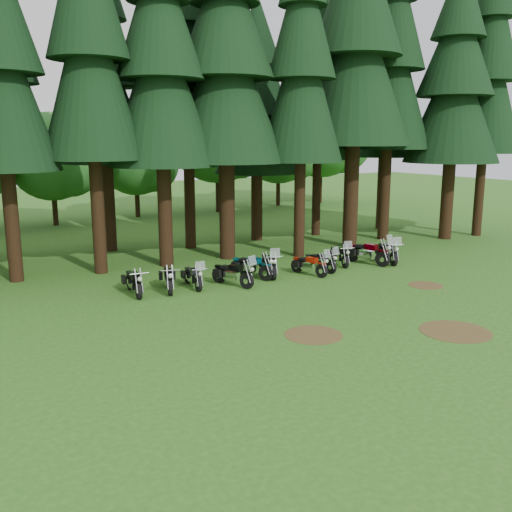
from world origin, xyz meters
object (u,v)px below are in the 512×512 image
object	(u,v)px
motorcycle_5	(269,265)
motorcycle_10	(387,253)
motorcycle_8	(339,256)
motorcycle_1	(168,279)
motorcycle_7	(320,262)
motorcycle_4	(251,267)
motorcycle_2	(193,277)
motorcycle_0	(134,283)
motorcycle_3	(233,275)
motorcycle_6	(309,266)
motorcycle_9	(367,253)

from	to	relation	value
motorcycle_5	motorcycle_10	size ratio (longest dim) A/B	1.01
motorcycle_8	motorcycle_1	bearing A→B (deg)	-162.44
motorcycle_1	motorcycle_7	xyz separation A→B (m)	(7.15, -0.39, -0.04)
motorcycle_4	motorcycle_2	bearing A→B (deg)	162.62
motorcycle_2	motorcycle_0	bearing A→B (deg)	-179.40
motorcycle_1	motorcycle_5	world-z (taller)	motorcycle_5
motorcycle_7	motorcycle_5	bearing A→B (deg)	160.58
motorcycle_5	motorcycle_7	xyz separation A→B (m)	(2.45, -0.41, -0.06)
motorcycle_4	motorcycle_10	bearing A→B (deg)	-26.48
motorcycle_3	motorcycle_8	world-z (taller)	motorcycle_3
motorcycle_6	motorcycle_8	world-z (taller)	motorcycle_8
motorcycle_6	motorcycle_4	bearing A→B (deg)	145.99
motorcycle_6	motorcycle_7	xyz separation A→B (m)	(0.85, 0.37, -0.01)
motorcycle_6	motorcycle_10	bearing A→B (deg)	-12.45
motorcycle_10	motorcycle_7	bearing A→B (deg)	-161.93
motorcycle_2	motorcycle_8	size ratio (longest dim) A/B	0.97
motorcycle_3	motorcycle_9	size ratio (longest dim) A/B	0.88
motorcycle_5	motorcycle_7	world-z (taller)	motorcycle_5
motorcycle_7	motorcycle_3	bearing A→B (deg)	173.59
motorcycle_1	motorcycle_8	xyz separation A→B (m)	(8.73, 0.19, -0.01)
motorcycle_2	motorcycle_9	bearing A→B (deg)	4.65
motorcycle_6	motorcycle_10	xyz separation A→B (m)	(4.79, 0.20, 0.05)
motorcycle_9	motorcycle_7	bearing A→B (deg)	165.19
motorcycle_5	motorcycle_10	xyz separation A→B (m)	(6.39, -0.58, -0.00)
motorcycle_1	motorcycle_2	world-z (taller)	motorcycle_2
motorcycle_0	motorcycle_7	xyz separation A→B (m)	(8.51, -0.54, -0.03)
motorcycle_2	motorcycle_6	xyz separation A→B (m)	(5.27, -0.67, 0.01)
motorcycle_1	motorcycle_4	world-z (taller)	motorcycle_4
motorcycle_6	motorcycle_5	bearing A→B (deg)	139.38
motorcycle_0	motorcycle_6	bearing A→B (deg)	-0.96
motorcycle_1	motorcycle_8	distance (m)	8.74
motorcycle_5	motorcycle_3	bearing A→B (deg)	-143.69
motorcycle_2	motorcycle_1	bearing A→B (deg)	-178.54
motorcycle_6	motorcycle_9	bearing A→B (deg)	-8.49
motorcycle_3	motorcycle_7	bearing A→B (deg)	-16.38
motorcycle_2	motorcycle_7	world-z (taller)	motorcycle_2
motorcycle_10	motorcycle_1	bearing A→B (deg)	-162.34
motorcycle_5	motorcycle_9	xyz separation A→B (m)	(5.30, -0.36, 0.05)
motorcycle_7	motorcycle_10	size ratio (longest dim) A/B	0.90
motorcycle_0	motorcycle_1	bearing A→B (deg)	-0.56
motorcycle_6	motorcycle_9	xyz separation A→B (m)	(3.70, 0.41, 0.10)
motorcycle_0	motorcycle_5	xyz separation A→B (m)	(6.06, -0.13, 0.03)
motorcycle_9	motorcycle_10	xyz separation A→B (m)	(1.08, -0.21, -0.05)
motorcycle_1	motorcycle_7	distance (m)	7.16
motorcycle_10	motorcycle_0	bearing A→B (deg)	-162.72
motorcycle_3	motorcycle_10	bearing A→B (deg)	-19.14
motorcycle_6	motorcycle_3	bearing A→B (deg)	163.99
motorcycle_1	motorcycle_3	xyz separation A→B (m)	(2.53, -0.67, 0.01)
motorcycle_5	motorcycle_10	bearing A→B (deg)	13.39
motorcycle_7	motorcycle_10	xyz separation A→B (m)	(3.94, -0.17, 0.06)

